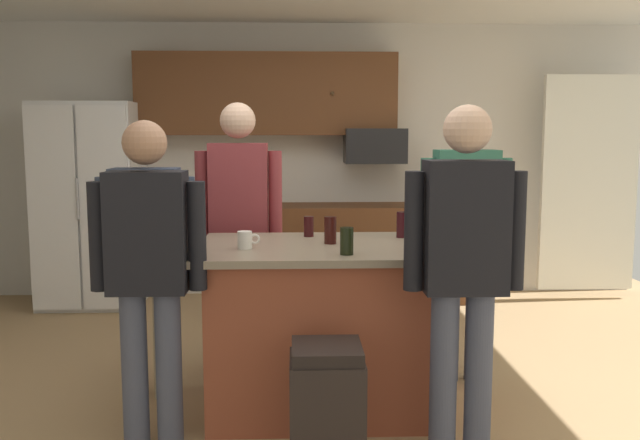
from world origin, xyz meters
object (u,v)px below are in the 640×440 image
Objects in this scene: glass_pilsner at (402,225)px; glass_short_whisky at (347,241)px; person_guest_left at (239,215)px; glass_dark_ale at (309,226)px; mug_blue_stoneware at (245,240)px; glass_stout_tall at (413,238)px; person_guest_by_door at (465,225)px; refrigerator at (91,205)px; trash_bin at (327,409)px; tumbler_amber at (330,230)px; microwave_over_range at (375,146)px; person_elder_center at (148,263)px; person_host_foreground at (464,259)px; kitchen_island at (322,326)px; person_guest_right at (147,245)px.

glass_short_whisky is at bearing -123.39° from glass_pilsner.
glass_dark_ale is at bearing 11.93° from person_guest_left.
mug_blue_stoneware is 0.90m from glass_stout_tall.
mug_blue_stoneware is (-1.33, -0.52, -0.00)m from person_guest_by_door.
mug_blue_stoneware is at bearing 173.35° from glass_stout_tall.
refrigerator reaches higher than mug_blue_stoneware.
mug_blue_stoneware is at bearing -129.84° from glass_dark_ale.
glass_stout_tall is at bearing 31.25° from person_guest_by_door.
glass_dark_ale is at bearing 93.11° from trash_bin.
refrigerator is 11.91× the size of tumbler_amber.
mug_blue_stoneware is at bearing -110.59° from microwave_over_range.
glass_short_whisky is at bearing -4.41° from person_guest_left.
person_guest_left reaches higher than trash_bin.
person_guest_by_door is 0.98m from glass_dark_ale.
person_guest_by_door is (1.43, -0.32, -0.03)m from person_guest_left.
microwave_over_range is at bearing 36.85° from person_elder_center.
tumbler_amber is at bearing -66.96° from glass_dark_ale.
microwave_over_range reaches higher than glass_stout_tall.
trash_bin is at bearing -116.20° from glass_pilsner.
microwave_over_range is at bearing 87.39° from glass_pilsner.
glass_pilsner is 1.00× the size of tumbler_amber.
person_host_foreground is 2.79× the size of trash_bin.
person_host_foreground is 1.20m from glass_dark_ale.
person_guest_by_door reaches higher than person_elder_center.
kitchen_island is at bearing 109.69° from glass_short_whisky.
person_guest_left is 1.80m from person_host_foreground.
person_guest_by_door is 1.07× the size of person_guest_right.
person_guest_left is 0.89m from tumbler_amber.
tumbler_amber is (0.12, -0.27, 0.02)m from glass_dark_ale.
person_host_foreground is 13.85× the size of mug_blue_stoneware.
person_guest_left is 12.46× the size of glass_short_whisky.
refrigerator is 1.07× the size of person_guest_by_door.
glass_stout_tall is 0.47m from glass_pilsner.
person_guest_right is at bearing -78.18° from person_guest_left.
person_elder_center is at bearing -136.52° from glass_dark_ale.
person_guest_left is 1.02× the size of person_guest_by_door.
person_elder_center is 10.57× the size of glass_pilsner.
person_guest_right is (-1.61, -2.41, -0.53)m from microwave_over_range.
person_elder_center reaches higher than mug_blue_stoneware.
tumbler_amber is (0.05, 0.04, 0.55)m from kitchen_island.
refrigerator is 3.66m from glass_stout_tall.
glass_pilsner is at bearing 29.27° from person_guest_left.
mug_blue_stoneware is 0.87× the size of glass_stout_tall.
person_guest_left is 0.84m from mug_blue_stoneware.
microwave_over_range is at bearing 66.43° from person_guest_right.
glass_stout_tall reaches higher than mug_blue_stoneware.
person_guest_left reaches higher than person_host_foreground.
glass_pilsner is at bearing 21.78° from mug_blue_stoneware.
microwave_over_range is at bearing 87.57° from glass_stout_tall.
tumbler_amber is 0.25× the size of trash_bin.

